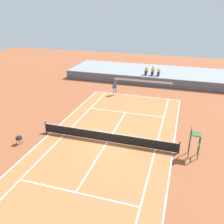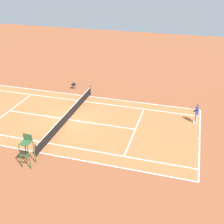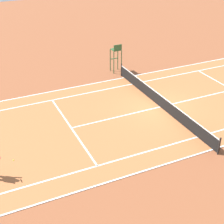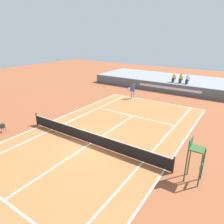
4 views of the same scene
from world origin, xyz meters
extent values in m
plane|color=brown|center=(0.00, 0.00, 0.00)|extent=(80.00, 80.00, 0.00)
cube|color=#B76638|center=(0.00, 0.00, 0.01)|extent=(10.98, 23.78, 0.02)
cube|color=white|center=(-5.49, 0.00, 0.02)|extent=(0.10, 23.78, 0.01)
cube|color=white|center=(5.49, 0.00, 0.02)|extent=(0.10, 23.78, 0.01)
cube|color=white|center=(-4.11, 0.00, 0.02)|extent=(0.10, 23.78, 0.01)
cube|color=white|center=(4.11, 0.00, 0.02)|extent=(0.10, 23.78, 0.01)
cube|color=white|center=(0.00, 6.40, 0.02)|extent=(8.22, 0.10, 0.01)
cube|color=white|center=(0.00, 0.00, 0.02)|extent=(0.10, 12.80, 0.01)
cylinder|color=black|center=(-5.94, 0.00, 0.54)|extent=(0.10, 0.10, 1.07)
cylinder|color=black|center=(5.94, 0.00, 0.54)|extent=(0.10, 0.10, 1.07)
cube|color=black|center=(0.00, 0.00, 0.48)|extent=(11.78, 0.02, 0.84)
cube|color=white|center=(0.00, 0.00, 0.90)|extent=(11.78, 0.03, 0.06)
sphere|color=#D1E533|center=(-1.77, 10.27, 0.03)|extent=(0.07, 0.07, 0.07)
cylinder|color=#2D562D|center=(7.36, 0.35, 0.95)|extent=(0.07, 0.07, 1.90)
cylinder|color=#2D562D|center=(7.36, -0.35, 0.95)|extent=(0.07, 0.07, 1.90)
cylinder|color=#2D562D|center=(6.66, 0.35, 0.95)|extent=(0.07, 0.07, 1.90)
cylinder|color=#2D562D|center=(6.66, -0.35, 0.95)|extent=(0.07, 0.07, 1.90)
cube|color=#2D562D|center=(7.01, 0.00, 1.93)|extent=(0.70, 0.70, 0.06)
cube|color=#2D562D|center=(6.66, 0.00, 2.20)|extent=(0.06, 0.70, 0.48)
cube|color=#2D562D|center=(7.32, 0.00, 1.04)|extent=(0.10, 0.70, 0.04)
camera|label=1|loc=(5.66, -17.01, 10.86)|focal=38.82mm
camera|label=2|loc=(21.02, 10.36, 12.96)|focal=45.14mm
camera|label=3|loc=(-17.23, 11.69, 11.22)|focal=54.83mm
camera|label=4|loc=(8.30, -9.71, 7.25)|focal=32.30mm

